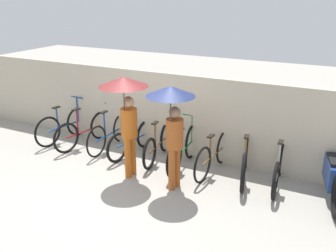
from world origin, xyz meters
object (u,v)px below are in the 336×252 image
object	(u,v)px
parked_bicycle_2	(110,133)
parked_bicycle_7	(245,160)
pedestrian_leading	(126,101)
parked_bicycle_1	(85,131)
parked_bicycle_4	(158,144)
parked_bicycle_8	(279,168)
parked_bicycle_5	(184,149)
motorcycle	(333,175)
pedestrian_center	(172,113)
parked_bicycle_3	(132,140)
parked_bicycle_6	(214,155)
parked_bicycle_0	(64,126)

from	to	relation	value
parked_bicycle_2	parked_bicycle_7	distance (m)	3.24
parked_bicycle_2	pedestrian_leading	world-z (taller)	pedestrian_leading
parked_bicycle_1	parked_bicycle_4	bearing A→B (deg)	-77.39
parked_bicycle_4	parked_bicycle_8	world-z (taller)	parked_bicycle_8
parked_bicycle_5	pedestrian_leading	xyz separation A→B (m)	(-0.78, -0.92, 1.17)
parked_bicycle_2	motorcycle	bearing A→B (deg)	-90.61
pedestrian_center	motorcycle	size ratio (longest dim) A/B	0.92
parked_bicycle_8	motorcycle	xyz separation A→B (m)	(0.94, 0.07, 0.05)
parked_bicycle_1	pedestrian_center	xyz separation A→B (m)	(2.80, -0.97, 1.13)
parked_bicycle_8	pedestrian_leading	bearing A→B (deg)	104.64
parked_bicycle_7	parked_bicycle_8	distance (m)	0.65
parked_bicycle_8	parked_bicycle_3	bearing A→B (deg)	84.80
parked_bicycle_7	pedestrian_center	xyz separation A→B (m)	(-1.09, -1.03, 1.12)
parked_bicycle_5	motorcycle	distance (m)	2.88
parked_bicycle_7	motorcycle	size ratio (longest dim) A/B	0.82
pedestrian_center	parked_bicycle_1	bearing A→B (deg)	-13.25
parked_bicycle_6	pedestrian_center	distance (m)	1.59
parked_bicycle_3	parked_bicycle_7	xyz separation A→B (m)	(2.59, -0.00, 0.03)
parked_bicycle_3	parked_bicycle_8	distance (m)	3.24
parked_bicycle_3	parked_bicycle_8	size ratio (longest dim) A/B	1.00
parked_bicycle_3	pedestrian_leading	size ratio (longest dim) A/B	0.82
parked_bicycle_8	pedestrian_center	xyz separation A→B (m)	(-1.73, -1.02, 1.14)
parked_bicycle_2	pedestrian_leading	distance (m)	1.96
parked_bicycle_1	parked_bicycle_2	distance (m)	0.66
parked_bicycle_3	parked_bicycle_8	xyz separation A→B (m)	(3.24, -0.01, 0.01)
pedestrian_leading	motorcycle	world-z (taller)	pedestrian_leading
parked_bicycle_6	pedestrian_leading	distance (m)	2.10
parked_bicycle_5	parked_bicycle_1	bearing A→B (deg)	86.59
parked_bicycle_8	parked_bicycle_7	bearing A→B (deg)	83.82
pedestrian_center	parked_bicycle_2	bearing A→B (deg)	-20.83
parked_bicycle_4	parked_bicycle_7	distance (m)	1.94
parked_bicycle_1	pedestrian_leading	size ratio (longest dim) A/B	0.87
pedestrian_center	parked_bicycle_0	bearing A→B (deg)	-9.96
parked_bicycle_5	motorcycle	world-z (taller)	parked_bicycle_5
parked_bicycle_6	parked_bicycle_7	distance (m)	0.65
parked_bicycle_2	pedestrian_center	xyz separation A→B (m)	(2.15, -1.08, 1.12)
parked_bicycle_1	parked_bicycle_6	distance (m)	3.24
parked_bicycle_1	parked_bicycle_3	size ratio (longest dim) A/B	1.07
parked_bicycle_2	motorcycle	size ratio (longest dim) A/B	0.81
parked_bicycle_2	parked_bicycle_8	distance (m)	3.88
parked_bicycle_0	parked_bicycle_1	world-z (taller)	parked_bicycle_0
parked_bicycle_3	parked_bicycle_6	distance (m)	1.94
parked_bicycle_7	pedestrian_leading	bearing A→B (deg)	103.15
parked_bicycle_5	parked_bicycle_6	bearing A→B (deg)	-88.05
parked_bicycle_7	pedestrian_center	bearing A→B (deg)	121.31
parked_bicycle_0	parked_bicycle_3	distance (m)	1.94
pedestrian_leading	pedestrian_center	size ratio (longest dim) A/B	1.02
pedestrian_leading	parked_bicycle_6	bearing A→B (deg)	-145.65
parked_bicycle_4	parked_bicycle_5	size ratio (longest dim) A/B	0.93
parked_bicycle_8	parked_bicycle_2	bearing A→B (deg)	84.08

